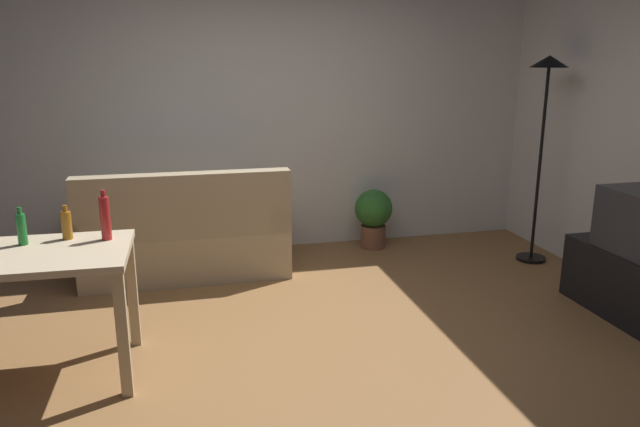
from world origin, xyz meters
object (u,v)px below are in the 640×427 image
object	(u,v)px
torchiere_lamp	(546,103)
bottle_amber	(67,225)
bottle_red	(105,218)
tv_stand	(638,287)
potted_plant	(373,214)
bottle_green	(22,229)
couch	(186,238)
desk	(18,272)

from	to	relation	value
torchiere_lamp	bottle_amber	world-z (taller)	torchiere_lamp
bottle_amber	bottle_red	bearing A→B (deg)	-16.04
tv_stand	potted_plant	distance (m)	2.37
torchiere_lamp	bottle_red	size ratio (longest dim) A/B	6.11
torchiere_lamp	bottle_green	distance (m)	4.14
torchiere_lamp	bottle_amber	bearing A→B (deg)	-165.44
couch	bottle_red	size ratio (longest dim) A/B	5.69
bottle_red	bottle_green	bearing A→B (deg)	179.17
potted_plant	bottle_amber	world-z (taller)	bottle_amber
torchiere_lamp	potted_plant	xyz separation A→B (m)	(-1.29, 0.69, -1.08)
bottle_red	bottle_amber	bearing A→B (deg)	163.96
potted_plant	bottle_red	bearing A→B (deg)	-142.15
tv_stand	desk	bearing A→B (deg)	88.40
tv_stand	torchiere_lamp	bearing A→B (deg)	0.00
desk	bottle_green	size ratio (longest dim) A/B	5.52
torchiere_lamp	bottle_green	xyz separation A→B (m)	(-3.97, -1.03, -0.56)
potted_plant	desk	bearing A→B (deg)	-145.09
couch	torchiere_lamp	size ratio (longest dim) A/B	0.93
tv_stand	potted_plant	world-z (taller)	potted_plant
bottle_amber	desk	bearing A→B (deg)	-138.42
potted_plant	bottle_red	xyz separation A→B (m)	(-2.23, -1.73, 0.56)
couch	torchiere_lamp	xyz separation A→B (m)	(3.06, -0.38, 1.11)
tv_stand	bottle_red	bearing A→B (deg)	85.80
tv_stand	desk	distance (m)	4.00
desk	bottle_red	size ratio (longest dim) A/B	4.09
tv_stand	bottle_green	world-z (taller)	bottle_green
bottle_amber	couch	bearing A→B (deg)	63.24
tv_stand	torchiere_lamp	size ratio (longest dim) A/B	0.61
bottle_green	bottle_amber	xyz separation A→B (m)	(0.23, 0.06, -0.01)
bottle_red	couch	bearing A→B (deg)	72.13
tv_stand	couch	bearing A→B (deg)	61.27
bottle_amber	bottle_green	bearing A→B (deg)	-165.77
bottle_green	torchiere_lamp	bearing A→B (deg)	14.54
desk	bottle_green	bearing A→B (deg)	87.58
desk	torchiere_lamp	bearing A→B (deg)	17.57
tv_stand	bottle_amber	size ratio (longest dim) A/B	5.36
desk	bottle_red	bearing A→B (deg)	18.59
couch	potted_plant	distance (m)	1.80
tv_stand	bottle_amber	world-z (taller)	bottle_amber
couch	bottle_amber	world-z (taller)	bottle_amber
potted_plant	bottle_green	world-z (taller)	bottle_green
torchiere_lamp	desk	size ratio (longest dim) A/B	1.49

